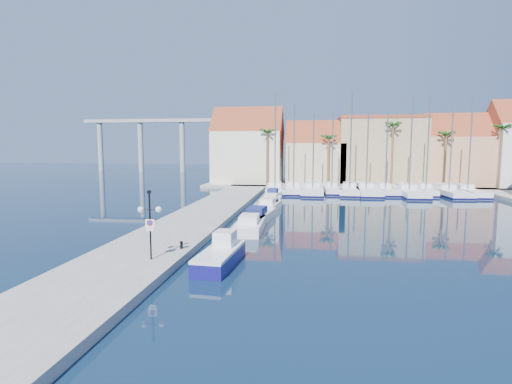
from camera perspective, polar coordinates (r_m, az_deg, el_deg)
ground at (r=25.04m, az=4.38°, el=-9.58°), size 260.00×260.00×0.00m
quay_west at (r=39.53m, az=-7.46°, el=-3.28°), size 6.00×77.00×0.50m
shore_north at (r=72.82m, az=14.76°, el=1.02°), size 54.00×16.00×0.50m
lamp_post at (r=23.35m, az=-14.93°, el=-3.10°), size 1.34×0.56×3.99m
bollard at (r=25.87m, az=-10.61°, el=-7.45°), size 0.19×0.19×0.47m
fishing_boat at (r=23.74m, az=-5.07°, el=-8.93°), size 2.14×5.42×1.86m
motorboat_west_0 at (r=33.12m, az=-0.84°, el=-4.67°), size 2.27×6.61×1.40m
motorboat_west_1 at (r=37.43m, az=0.36°, el=-3.37°), size 2.71×6.61×1.40m
motorboat_west_2 at (r=43.58m, az=1.80°, el=-1.97°), size 2.38×6.28×1.40m
motorboat_west_3 at (r=47.49m, az=2.25°, el=-1.27°), size 2.00×6.19×1.40m
motorboat_west_4 at (r=53.50m, az=2.49°, el=-0.40°), size 2.10×5.53×1.40m
sailboat_0 at (r=60.40m, az=2.73°, el=0.49°), size 3.59×10.51×14.61m
sailboat_1 at (r=60.35m, az=5.40°, el=0.44°), size 2.76×10.05×13.05m
sailboat_2 at (r=60.02m, az=8.11°, el=0.34°), size 3.29×11.93×11.77m
sailboat_3 at (r=60.84m, az=10.73°, el=0.42°), size 2.53×8.47×11.97m
sailboat_4 at (r=60.21m, az=13.20°, el=0.31°), size 3.43×10.47×14.80m
sailboat_5 at (r=60.86m, az=15.36°, el=0.26°), size 3.57×11.93×11.68m
sailboat_6 at (r=61.49m, az=17.86°, el=0.27°), size 3.07×9.14×11.62m
sailboat_7 at (r=60.95m, az=20.85°, el=0.09°), size 3.51×12.10×13.62m
sailboat_8 at (r=62.70m, az=23.02°, el=0.24°), size 2.72×8.39×14.36m
sailboat_9 at (r=63.16m, az=25.61°, el=0.08°), size 3.83×11.63×12.61m
sailboat_10 at (r=64.04m, az=27.77°, el=0.08°), size 3.22×10.42×13.72m
building_0 at (r=71.95m, az=-1.12°, el=6.18°), size 12.30×9.00×13.50m
building_1 at (r=71.04m, az=8.52°, el=5.11°), size 10.30×8.00×11.00m
building_2 at (r=72.93m, az=17.24°, el=5.68°), size 14.20×10.20×11.50m
building_3 at (r=74.81m, az=26.50°, el=5.00°), size 10.30×8.00×12.00m
palm_0 at (r=66.48m, az=1.62°, el=8.35°), size 2.60×2.60×10.15m
palm_1 at (r=66.08m, az=10.34°, el=7.44°), size 2.60×2.60×9.15m
palm_2 at (r=67.26m, az=19.02°, el=8.78°), size 2.60×2.60×11.15m
palm_3 at (r=69.15m, az=25.55°, el=7.26°), size 2.60×2.60×9.65m
palm_4 at (r=71.95m, az=31.73°, el=7.63°), size 2.60×2.60×10.65m
viaduct at (r=113.57m, az=-12.98°, el=8.01°), size 48.00×2.20×14.45m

